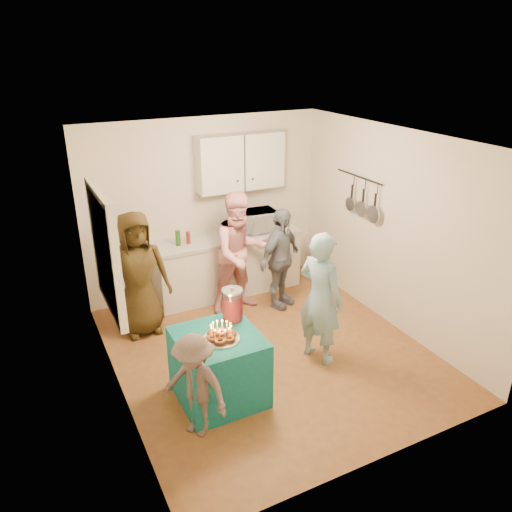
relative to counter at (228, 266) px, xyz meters
name	(u,v)px	position (x,y,z in m)	size (l,w,h in m)	color
floor	(269,351)	(-0.20, -1.70, -0.43)	(4.00, 4.00, 0.00)	brown
ceiling	(271,140)	(-0.20, -1.70, 2.17)	(4.00, 4.00, 0.00)	white
back_wall	(206,207)	(-0.20, 0.30, 0.87)	(3.60, 3.60, 0.00)	silver
left_wall	(110,287)	(-2.00, -1.70, 0.87)	(4.00, 4.00, 0.00)	silver
right_wall	(393,230)	(1.60, -1.70, 0.87)	(4.00, 4.00, 0.00)	silver
window_night	(104,252)	(-1.97, -1.40, 1.12)	(0.04, 1.00, 1.20)	black
counter	(228,266)	(0.00, 0.00, 0.00)	(2.20, 0.58, 0.86)	white
countertop	(227,238)	(0.00, 0.00, 0.46)	(2.24, 0.62, 0.05)	beige
upper_cabinet	(240,162)	(0.30, 0.15, 1.52)	(1.30, 0.30, 0.80)	white
pot_rack	(356,195)	(1.52, -1.00, 1.17)	(0.12, 1.00, 0.60)	black
microwave	(256,221)	(0.48, 0.00, 0.64)	(0.58, 0.39, 0.32)	white
party_table	(219,367)	(-1.08, -2.22, -0.05)	(0.85, 0.85, 0.76)	#10696A
donut_cake	(221,332)	(-1.07, -2.29, 0.42)	(0.38, 0.38, 0.18)	#381C0C
punch_jar	(233,306)	(-0.80, -1.98, 0.50)	(0.22, 0.22, 0.34)	red
man_birthday	(320,298)	(0.27, -2.07, 0.38)	(0.59, 0.39, 1.62)	#90BFD1
woman_back_left	(138,274)	(-1.46, -0.53, 0.40)	(0.81, 0.53, 1.65)	brown
woman_back_center	(240,253)	(-0.04, -0.56, 0.43)	(0.84, 0.65, 1.72)	pink
woman_back_right	(280,259)	(0.50, -0.72, 0.30)	(0.86, 0.36, 1.47)	black
child_near_left	(195,386)	(-1.48, -2.61, 0.11)	(0.70, 0.40, 1.09)	#574846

